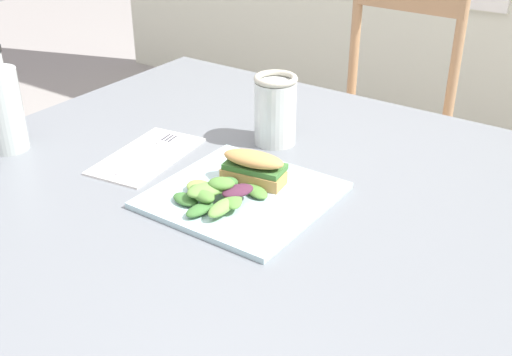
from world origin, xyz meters
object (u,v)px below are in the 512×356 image
(sandwich_half_front, at_px, (254,167))
(mason_jar_iced_tea, at_px, (275,113))
(plate_lunch, at_px, (242,195))
(chair_wooden_far, at_px, (377,134))
(bottle_cold_brew, at_px, (4,113))
(fork_on_napkin, at_px, (152,150))
(dining_table, at_px, (239,246))

(sandwich_half_front, xyz_separation_m, mason_jar_iced_tea, (-0.07, 0.17, 0.02))
(plate_lunch, bearing_deg, chair_wooden_far, 100.97)
(plate_lunch, bearing_deg, bottle_cold_brew, -168.06)
(fork_on_napkin, relative_size, bottle_cold_brew, 0.91)
(dining_table, xyz_separation_m, bottle_cold_brew, (-0.45, -0.13, 0.19))
(dining_table, bearing_deg, mason_jar_iced_tea, 104.65)
(fork_on_napkin, xyz_separation_m, bottle_cold_brew, (-0.24, -0.14, 0.07))
(fork_on_napkin, bearing_deg, dining_table, -4.41)
(sandwich_half_front, relative_size, mason_jar_iced_tea, 0.84)
(fork_on_napkin, height_order, bottle_cold_brew, bottle_cold_brew)
(dining_table, relative_size, mason_jar_iced_tea, 8.24)
(dining_table, xyz_separation_m, fork_on_napkin, (-0.21, 0.02, 0.13))
(sandwich_half_front, relative_size, fork_on_napkin, 0.62)
(chair_wooden_far, bearing_deg, plate_lunch, -79.03)
(plate_lunch, relative_size, mason_jar_iced_tea, 1.98)
(plate_lunch, bearing_deg, dining_table, 138.04)
(sandwich_half_front, bearing_deg, fork_on_napkin, -179.74)
(bottle_cold_brew, bearing_deg, plate_lunch, 11.94)
(chair_wooden_far, height_order, bottle_cold_brew, bottle_cold_brew)
(chair_wooden_far, xyz_separation_m, bottle_cold_brew, (-0.29, -1.08, 0.37))
(plate_lunch, distance_m, mason_jar_iced_tea, 0.24)
(chair_wooden_far, bearing_deg, bottle_cold_brew, -104.98)
(chair_wooden_far, distance_m, mason_jar_iced_tea, 0.85)
(dining_table, height_order, chair_wooden_far, chair_wooden_far)
(plate_lunch, bearing_deg, sandwich_half_front, 98.09)
(dining_table, height_order, mason_jar_iced_tea, mason_jar_iced_tea)
(plate_lunch, height_order, fork_on_napkin, plate_lunch)
(mason_jar_iced_tea, bearing_deg, sandwich_half_front, -67.76)
(dining_table, height_order, fork_on_napkin, fork_on_napkin)
(dining_table, bearing_deg, chair_wooden_far, 99.68)
(plate_lunch, bearing_deg, fork_on_napkin, 170.41)
(dining_table, xyz_separation_m, sandwich_half_front, (0.02, 0.02, 0.16))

